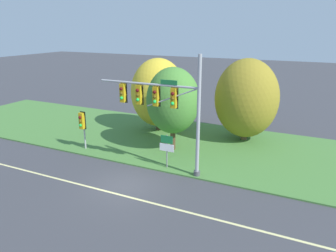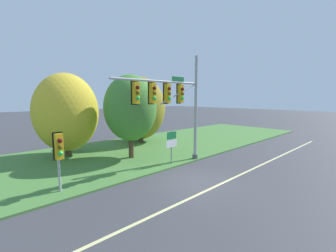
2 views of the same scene
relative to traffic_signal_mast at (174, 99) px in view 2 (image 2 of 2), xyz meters
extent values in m
plane|color=#3D3D42|center=(-1.17, -2.83, -4.50)|extent=(160.00, 160.00, 0.00)
cube|color=beige|center=(-1.17, -4.03, -4.49)|extent=(36.00, 0.16, 0.01)
cube|color=#477A38|center=(-1.17, 5.42, -4.45)|extent=(48.00, 11.50, 0.10)
cylinder|color=#9EA0A5|center=(2.29, 0.01, -0.66)|extent=(0.22, 0.22, 7.47)
cylinder|color=#4C4C51|center=(2.29, 0.01, -4.25)|extent=(0.40, 0.40, 0.30)
cylinder|color=#9EA0A5|center=(-1.16, 0.01, 1.11)|extent=(6.90, 0.14, 0.14)
cylinder|color=#9EA0A5|center=(0.57, 0.01, 0.41)|extent=(3.48, 0.08, 1.47)
cube|color=gold|center=(0.67, 0.01, 0.38)|extent=(0.34, 0.28, 1.22)
cube|color=black|center=(0.67, 0.17, 0.38)|extent=(0.46, 0.04, 1.34)
sphere|color=#4C0C0C|center=(0.67, -0.17, 0.68)|extent=(0.22, 0.22, 0.22)
sphere|color=#51420C|center=(0.67, -0.17, 0.38)|extent=(0.22, 0.22, 0.22)
sphere|color=green|center=(0.67, -0.17, 0.08)|extent=(0.22, 0.22, 0.22)
cube|color=gold|center=(-0.55, 0.01, 0.38)|extent=(0.34, 0.28, 1.22)
cube|color=black|center=(-0.55, 0.17, 0.38)|extent=(0.46, 0.04, 1.34)
sphere|color=#4C0C0C|center=(-0.55, -0.17, 0.68)|extent=(0.22, 0.22, 0.22)
sphere|color=#51420C|center=(-0.55, -0.17, 0.38)|extent=(0.22, 0.22, 0.22)
sphere|color=green|center=(-0.55, -0.17, 0.08)|extent=(0.22, 0.22, 0.22)
cube|color=gold|center=(-1.77, 0.01, 0.38)|extent=(0.34, 0.28, 1.22)
cube|color=black|center=(-1.77, 0.17, 0.38)|extent=(0.46, 0.04, 1.34)
sphere|color=#4C0C0C|center=(-1.77, -0.17, 0.68)|extent=(0.22, 0.22, 0.22)
sphere|color=#51420C|center=(-1.77, -0.17, 0.38)|extent=(0.22, 0.22, 0.22)
sphere|color=green|center=(-1.77, -0.17, 0.08)|extent=(0.22, 0.22, 0.22)
cube|color=gold|center=(-2.99, 0.01, 0.38)|extent=(0.34, 0.28, 1.22)
cube|color=black|center=(-2.99, 0.17, 0.38)|extent=(0.46, 0.04, 1.34)
sphere|color=#4C0C0C|center=(-2.99, -0.17, 0.68)|extent=(0.22, 0.22, 0.22)
sphere|color=#51420C|center=(-2.99, -0.17, 0.38)|extent=(0.22, 0.22, 0.22)
sphere|color=green|center=(-2.99, -0.17, 0.08)|extent=(0.22, 0.22, 0.22)
cube|color=#196B33|center=(0.37, -0.04, 1.33)|extent=(1.10, 0.04, 0.28)
cylinder|color=#9EA0A5|center=(-7.06, 0.73, -2.99)|extent=(0.12, 0.12, 2.80)
cube|color=gold|center=(-7.06, 0.53, -2.15)|extent=(0.34, 0.28, 1.22)
cube|color=black|center=(-7.06, 0.69, -2.15)|extent=(0.46, 0.04, 1.34)
sphere|color=#4C0C0C|center=(-7.06, 0.35, -1.85)|extent=(0.22, 0.22, 0.22)
sphere|color=#51420C|center=(-7.06, 0.35, -2.15)|extent=(0.22, 0.22, 0.22)
sphere|color=green|center=(-7.06, 0.35, -2.45)|extent=(0.22, 0.22, 0.22)
cylinder|color=slate|center=(0.08, 0.28, -3.26)|extent=(0.08, 0.08, 2.27)
cube|color=#197238|center=(0.08, 0.25, -2.43)|extent=(0.85, 0.03, 0.50)
cube|color=white|center=(0.08, 0.25, -2.99)|extent=(1.01, 0.03, 0.50)
cylinder|color=#4C3823|center=(-4.25, 7.40, -3.36)|extent=(0.48, 0.48, 2.08)
ellipsoid|color=gold|center=(-4.25, 7.40, -1.00)|extent=(4.77, 4.77, 5.97)
cylinder|color=#4C3823|center=(-1.01, 3.52, -3.05)|extent=(0.39, 0.39, 2.69)
ellipsoid|color=#478433|center=(-1.01, 3.52, -0.63)|extent=(3.90, 3.90, 4.88)
cylinder|color=brown|center=(3.32, 8.10, -3.37)|extent=(0.51, 0.51, 2.06)
ellipsoid|color=olive|center=(3.32, 8.10, -0.95)|extent=(5.06, 5.06, 6.32)
camera|label=1|loc=(8.83, -17.61, 4.57)|focal=35.00mm
camera|label=2|loc=(-10.47, -10.45, 0.12)|focal=24.00mm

